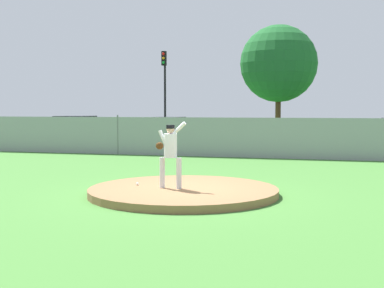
{
  "coord_description": "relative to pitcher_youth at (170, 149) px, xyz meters",
  "views": [
    {
      "loc": [
        3.52,
        -11.96,
        2.14
      ],
      "look_at": [
        -0.18,
        1.46,
        1.17
      ],
      "focal_mm": 47.3,
      "sensor_mm": 36.0,
      "label": 1
    }
  ],
  "objects": [
    {
      "name": "ground_plane",
      "position": [
        0.29,
        6.18,
        -1.15
      ],
      "size": [
        80.0,
        80.0,
        0.0
      ],
      "primitive_type": "plane",
      "color": "#427A33"
    },
    {
      "name": "asphalt_strip",
      "position": [
        0.29,
        14.68,
        -1.15
      ],
      "size": [
        44.0,
        7.0,
        0.01
      ],
      "primitive_type": "cube",
      "color": "#2B2B2D",
      "rests_on": "ground_plane"
    },
    {
      "name": "pitchers_mound",
      "position": [
        0.29,
        0.18,
        -1.06
      ],
      "size": [
        4.72,
        4.72,
        0.18
      ],
      "primitive_type": "cylinder",
      "color": "olive",
      "rests_on": "ground_plane"
    },
    {
      "name": "pitcher_youth",
      "position": [
        0.0,
        0.0,
        0.0
      ],
      "size": [
        0.81,
        0.32,
        1.65
      ],
      "color": "silver",
      "rests_on": "pitchers_mound"
    },
    {
      "name": "baseball",
      "position": [
        -0.97,
        0.25,
        -0.93
      ],
      "size": [
        0.07,
        0.07,
        0.07
      ],
      "primitive_type": "sphere",
      "color": "white",
      "rests_on": "pitchers_mound"
    },
    {
      "name": "chainlink_fence",
      "position": [
        0.29,
        10.18,
        -0.27
      ],
      "size": [
        30.85,
        0.07,
        1.86
      ],
      "color": "gray",
      "rests_on": "ground_plane"
    },
    {
      "name": "parked_car_silver",
      "position": [
        2.67,
        14.93,
        -0.37
      ],
      "size": [
        1.83,
        4.77,
        1.6
      ],
      "color": "#B7BABF",
      "rests_on": "ground_plane"
    },
    {
      "name": "parked_car_charcoal",
      "position": [
        -5.12,
        14.97,
        -0.35
      ],
      "size": [
        2.1,
        4.26,
        1.69
      ],
      "color": "#232328",
      "rests_on": "ground_plane"
    },
    {
      "name": "parked_car_slate",
      "position": [
        0.11,
        15.1,
        -0.37
      ],
      "size": [
        1.96,
        4.54,
        1.63
      ],
      "color": "slate",
      "rests_on": "ground_plane"
    },
    {
      "name": "parked_car_navy",
      "position": [
        -10.57,
        14.82,
        -0.33
      ],
      "size": [
        2.07,
        4.2,
        1.73
      ],
      "color": "#161E4C",
      "rests_on": "ground_plane"
    },
    {
      "name": "traffic_cone_orange",
      "position": [
        -2.45,
        15.31,
        -0.89
      ],
      "size": [
        0.4,
        0.4,
        0.55
      ],
      "color": "orange",
      "rests_on": "asphalt_strip"
    },
    {
      "name": "traffic_light_near",
      "position": [
        -6.48,
        18.98,
        2.74
      ],
      "size": [
        0.28,
        0.46,
        5.79
      ],
      "color": "black",
      "rests_on": "ground_plane"
    },
    {
      "name": "tree_bushy_near",
      "position": [
        0.27,
        23.36,
        4.07
      ],
      "size": [
        5.26,
        5.26,
        7.86
      ],
      "color": "#4C331E",
      "rests_on": "ground_plane"
    }
  ]
}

